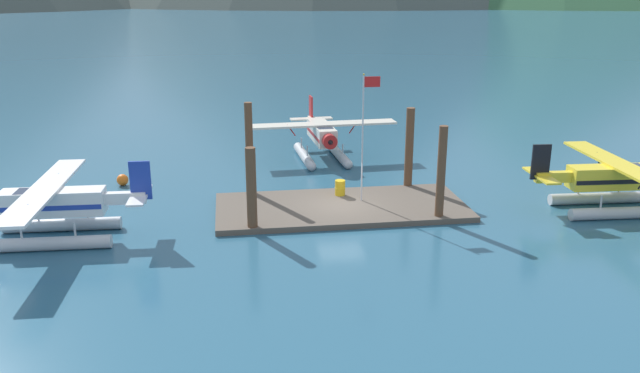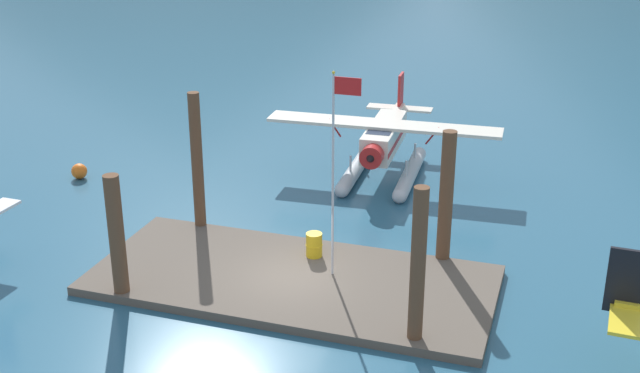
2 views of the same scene
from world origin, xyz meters
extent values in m
plane|color=#285670|center=(0.00, 0.00, 0.00)|extent=(1200.00, 1200.00, 0.00)
cube|color=brown|center=(0.00, 0.00, 0.15)|extent=(13.65, 6.08, 0.30)
cylinder|color=brown|center=(-4.97, -2.67, 2.18)|extent=(0.51, 0.51, 4.36)
cylinder|color=brown|center=(4.75, -2.47, 2.54)|extent=(0.45, 0.45, 5.09)
cylinder|color=brown|center=(-4.83, 2.93, 2.79)|extent=(0.44, 0.44, 5.58)
cylinder|color=brown|center=(4.62, 3.02, 2.50)|extent=(0.49, 0.49, 5.01)
cylinder|color=silver|center=(1.25, 0.60, 3.79)|extent=(0.08, 0.08, 6.97)
cube|color=red|center=(1.70, 0.60, 6.92)|extent=(0.90, 0.03, 0.56)
sphere|color=gold|center=(1.25, 0.60, 7.32)|extent=(0.10, 0.10, 0.10)
cylinder|color=gold|center=(0.23, 1.69, 0.74)|extent=(0.58, 0.58, 0.88)
torus|color=gold|center=(0.23, 1.69, 0.74)|extent=(0.62, 0.62, 0.04)
sphere|color=orange|center=(-12.57, 6.41, 0.35)|extent=(0.71, 0.71, 0.71)
cube|color=black|center=(10.34, -2.08, 2.89)|extent=(1.00, 0.17, 1.90)
cube|color=yellow|center=(10.44, -2.08, 2.14)|extent=(0.96, 3.24, 0.10)
cylinder|color=#B7BABF|center=(1.75, 10.89, 0.32)|extent=(0.93, 5.63, 0.64)
sphere|color=#B7BABF|center=(1.90, 8.09, 0.32)|extent=(0.64, 0.64, 0.64)
cylinder|color=#B7BABF|center=(-0.74, 10.76, 0.32)|extent=(0.93, 5.63, 0.64)
sphere|color=#B7BABF|center=(-0.60, 7.96, 0.32)|extent=(0.64, 0.64, 0.64)
cylinder|color=#B7BABF|center=(1.82, 9.69, 0.99)|extent=(0.10, 0.10, 0.70)
cylinder|color=#B7BABF|center=(1.69, 12.08, 0.99)|extent=(0.10, 0.10, 0.70)
cylinder|color=#B7BABF|center=(-0.68, 9.56, 0.99)|extent=(0.10, 0.10, 0.70)
cylinder|color=#B7BABF|center=(-0.80, 11.96, 0.99)|extent=(0.10, 0.10, 0.70)
cube|color=silver|center=(0.51, 10.82, 1.94)|extent=(1.48, 4.86, 1.20)
cube|color=#B21E1E|center=(0.51, 10.82, 1.84)|extent=(1.50, 4.76, 0.24)
cube|color=#283347|center=(0.56, 9.74, 2.27)|extent=(1.11, 1.15, 0.56)
cube|color=silver|center=(0.52, 10.52, 2.61)|extent=(10.46, 1.93, 0.14)
cylinder|color=#B21E1E|center=(2.72, 10.64, 2.27)|extent=(0.63, 0.11, 0.84)
cylinder|color=#B21E1E|center=(-1.68, 10.41, 2.27)|extent=(0.63, 0.11, 0.84)
cylinder|color=#B21E1E|center=(0.64, 8.13, 1.94)|extent=(0.99, 0.65, 0.96)
cone|color=black|center=(0.67, 7.68, 1.94)|extent=(0.38, 0.37, 0.36)
cube|color=silver|center=(0.34, 14.07, 2.04)|extent=(0.55, 2.22, 0.56)
cube|color=#B21E1E|center=(0.29, 14.97, 2.89)|extent=(0.17, 1.00, 1.90)
cube|color=silver|center=(0.30, 14.87, 2.14)|extent=(3.24, 0.96, 0.10)
camera|label=1|loc=(-5.94, -32.95, 11.80)|focal=36.14mm
camera|label=2|loc=(8.52, -23.11, 13.38)|focal=45.79mm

